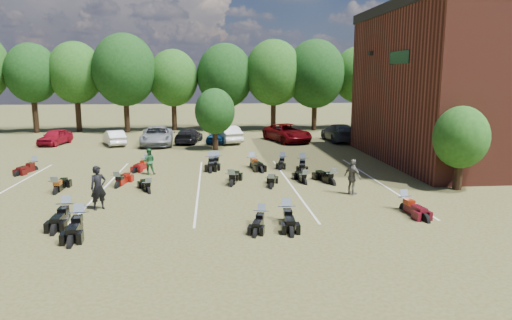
{
  "coord_description": "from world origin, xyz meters",
  "views": [
    {
      "loc": [
        -2.22,
        -21.12,
        5.81
      ],
      "look_at": [
        0.2,
        4.0,
        1.2
      ],
      "focal_mm": 32.0,
      "sensor_mm": 36.0,
      "label": 1
    }
  ],
  "objects": [
    {
      "name": "car_5",
      "position": [
        -1.06,
        19.43,
        0.78
      ],
      "size": [
        3.07,
        5.0,
        1.55
      ],
      "primitive_type": "imported",
      "rotation": [
        0.0,
        0.0,
        3.47
      ],
      "color": "beige",
      "rests_on": "ground"
    },
    {
      "name": "motorcycle_11",
      "position": [
        2.79,
        2.96,
        0.0
      ],
      "size": [
        0.9,
        2.13,
        1.15
      ],
      "primitive_type": null,
      "rotation": [
        0.0,
        0.0,
        3.26
      ],
      "color": "black",
      "rests_on": "ground"
    },
    {
      "name": "motorcycle_6",
      "position": [
        6.18,
        -2.41,
        0.0
      ],
      "size": [
        0.97,
        2.34,
        1.27
      ],
      "primitive_type": null,
      "rotation": [
        0.0,
        0.0,
        0.11
      ],
      "color": "#4A0A14",
      "rests_on": "ground"
    },
    {
      "name": "motorcycle_16",
      "position": [
        -2.31,
        8.37,
        0.0
      ],
      "size": [
        0.88,
        2.53,
        1.39
      ],
      "primitive_type": null,
      "rotation": [
        0.0,
        0.0,
        -0.03
      ],
      "color": "black",
      "rests_on": "ground"
    },
    {
      "name": "car_2",
      "position": [
        -7.0,
        18.54,
        0.79
      ],
      "size": [
        2.98,
        5.86,
        1.59
      ],
      "primitive_type": "imported",
      "rotation": [
        0.0,
        0.0,
        0.06
      ],
      "color": "gray",
      "rests_on": "ground"
    },
    {
      "name": "car_1",
      "position": [
        -10.67,
        18.88,
        0.65
      ],
      "size": [
        2.72,
        4.15,
        1.29
      ],
      "primitive_type": "imported",
      "rotation": [
        0.0,
        0.0,
        3.52
      ],
      "color": "silver",
      "rests_on": "ground"
    },
    {
      "name": "motorcycle_14",
      "position": [
        -13.43,
        8.18,
        0.0
      ],
      "size": [
        1.22,
        2.3,
        1.23
      ],
      "primitive_type": null,
      "rotation": [
        0.0,
        0.0,
        -0.25
      ],
      "color": "#3E0809",
      "rests_on": "ground"
    },
    {
      "name": "motorcycle_4",
      "position": [
        0.73,
        -3.46,
        0.0
      ],
      "size": [
        0.87,
        2.36,
        1.29
      ],
      "primitive_type": null,
      "rotation": [
        0.0,
        0.0,
        -0.06
      ],
      "color": "black",
      "rests_on": "ground"
    },
    {
      "name": "car_4",
      "position": [
        -1.43,
        19.43,
        0.71
      ],
      "size": [
        3.07,
        4.5,
        1.42
      ],
      "primitive_type": "imported",
      "rotation": [
        0.0,
        0.0,
        -0.37
      ],
      "color": "navy",
      "rests_on": "ground"
    },
    {
      "name": "motorcycle_7",
      "position": [
        -7.3,
        3.14,
        0.0
      ],
      "size": [
        1.09,
        2.35,
        1.26
      ],
      "primitive_type": null,
      "rotation": [
        0.0,
        0.0,
        2.97
      ],
      "color": "maroon",
      "rests_on": "ground"
    },
    {
      "name": "motorcycle_19",
      "position": [
        3.52,
        7.27,
        0.0
      ],
      "size": [
        1.26,
        2.54,
        1.36
      ],
      "primitive_type": null,
      "rotation": [
        0.0,
        0.0,
        -0.21
      ],
      "color": "black",
      "rests_on": "ground"
    },
    {
      "name": "motorcycle_20",
      "position": [
        2.41,
        8.5,
        0.0
      ],
      "size": [
        1.15,
        2.21,
        1.18
      ],
      "primitive_type": null,
      "rotation": [
        0.0,
        0.0,
        -0.23
      ],
      "color": "black",
      "rests_on": "ground"
    },
    {
      "name": "person_green",
      "position": [
        -6.07,
        6.36,
        0.8
      ],
      "size": [
        0.8,
        0.63,
        1.6
      ],
      "primitive_type": "imported",
      "rotation": [
        0.0,
        0.0,
        3.18
      ],
      "color": "#225D32",
      "rests_on": "ground"
    },
    {
      "name": "motorcycle_2",
      "position": [
        -7.4,
        -3.68,
        0.0
      ],
      "size": [
        1.03,
        2.54,
        1.38
      ],
      "primitive_type": null,
      "rotation": [
        0.0,
        0.0,
        0.1
      ],
      "color": "black",
      "rests_on": "ground"
    },
    {
      "name": "person_grey",
      "position": [
        4.71,
        0.51,
        0.89
      ],
      "size": [
        0.89,
        1.13,
        1.79
      ],
      "primitive_type": "imported",
      "rotation": [
        0.0,
        0.0,
        2.08
      ],
      "color": "#605C52",
      "rests_on": "ground"
    },
    {
      "name": "motorcycle_10",
      "position": [
        -1.23,
        2.9,
        0.0
      ],
      "size": [
        1.26,
        2.49,
        1.33
      ],
      "primitive_type": null,
      "rotation": [
        0.0,
        0.0,
        2.92
      ],
      "color": "black",
      "rests_on": "ground"
    },
    {
      "name": "motorcycle_17",
      "position": [
        0.34,
        7.99,
        0.0
      ],
      "size": [
        1.31,
        2.57,
        1.37
      ],
      "primitive_type": null,
      "rotation": [
        0.0,
        0.0,
        0.23
      ],
      "color": "black",
      "rests_on": "ground"
    },
    {
      "name": "motorcycle_8",
      "position": [
        -10.15,
        2.09,
        0.0
      ],
      "size": [
        0.76,
        2.29,
        1.27
      ],
      "primitive_type": null,
      "rotation": [
        0.0,
        0.0,
        3.16
      ],
      "color": "black",
      "rests_on": "ground"
    },
    {
      "name": "car_6",
      "position": [
        4.54,
        19.58,
        0.8
      ],
      "size": [
        4.31,
        6.32,
        1.61
      ],
      "primitive_type": "imported",
      "rotation": [
        0.0,
        0.0,
        0.31
      ],
      "color": "#5D050A",
      "rests_on": "ground"
    },
    {
      "name": "young_tree_near_building",
      "position": [
        10.5,
        1.0,
        2.75
      ],
      "size": [
        2.8,
        2.8,
        4.16
      ],
      "color": "black",
      "rests_on": "ground"
    },
    {
      "name": "motorcycle_12",
      "position": [
        0.83,
        2.17,
        0.0
      ],
      "size": [
        1.03,
        2.15,
        1.15
      ],
      "primitive_type": null,
      "rotation": [
        0.0,
        0.0,
        2.95
      ],
      "color": "black",
      "rests_on": "ground"
    },
    {
      "name": "car_0",
      "position": [
        -15.83,
        19.62,
        0.68
      ],
      "size": [
        2.32,
        4.23,
        1.36
      ],
      "primitive_type": "imported",
      "rotation": [
        0.0,
        0.0,
        -0.19
      ],
      "color": "maroon",
      "rests_on": "ground"
    },
    {
      "name": "person_black",
      "position": [
        -7.29,
        -0.95,
        0.98
      ],
      "size": [
        0.86,
        0.79,
        1.96
      ],
      "primitive_type": "imported",
      "rotation": [
        0.0,
        0.0,
        0.58
      ],
      "color": "black",
      "rests_on": "ground"
    },
    {
      "name": "ground",
      "position": [
        0.0,
        0.0,
        0.0
      ],
      "size": [
        160.0,
        160.0,
        0.0
      ],
      "primitive_type": "plane",
      "color": "brown",
      "rests_on": "ground"
    },
    {
      "name": "young_tree_midfield",
      "position": [
        -2.0,
        15.5,
        3.09
      ],
      "size": [
        3.2,
        3.2,
        4.7
      ],
      "color": "black",
      "rests_on": "ground"
    },
    {
      "name": "tree_line",
      "position": [
        -1.0,
        29.0,
        6.31
      ],
      "size": [
        56.0,
        6.0,
        9.79
      ],
      "color": "black",
      "rests_on": "ground"
    },
    {
      "name": "car_7",
      "position": [
        9.28,
        19.35,
        0.79
      ],
      "size": [
        2.36,
        5.52,
        1.59
      ],
      "primitive_type": "imported",
      "rotation": [
        0.0,
        0.0,
        3.17
      ],
      "color": "#37383C",
      "rests_on": "ground"
    },
    {
      "name": "motorcycle_18",
      "position": [
        -1.96,
        8.74,
        0.0
      ],
      "size": [
        1.02,
        2.47,
        1.34
      ],
      "primitive_type": null,
      "rotation": [
        0.0,
        0.0,
        -0.11
      ],
      "color": "black",
      "rests_on": "ground"
    },
    {
      "name": "motorcycle_3",
      "position": [
        -0.33,
        -3.71,
        0.0
      ],
      "size": [
        1.13,
        2.1,
        1.12
      ],
      "primitive_type": null,
      "rotation": [
        0.0,
        0.0,
        -0.26
      ],
      "color": "black",
      "rests_on": "ground"
    },
    {
      "name": "motorcycle_9",
      "position": [
        -5.51,
        1.81,
        0.0
      ],
      "size": [
        1.29,
        2.13,
        1.13
      ],
      "primitive_type": null,
      "rotation": [
        0.0,
        0.0,
        3.48
      ],
      "color": "black",
      "rests_on": "ground"
    },
    {
      "name": "parking_lines",
      "position": [
        -3.0,
        3.0,
        0.01
      ],
      "size": [
        20.1,
        14.0,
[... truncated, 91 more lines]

